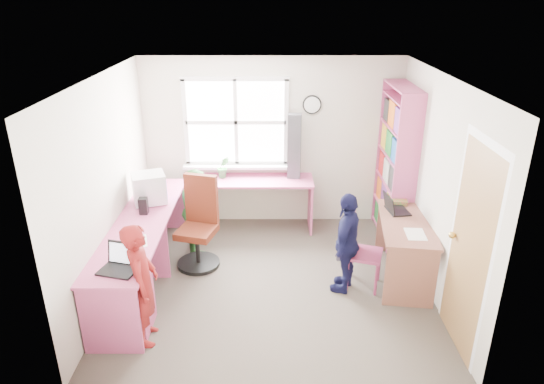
# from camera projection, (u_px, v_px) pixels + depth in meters

# --- Properties ---
(room) EXTENTS (3.64, 3.44, 2.44)m
(room) POSITION_uv_depth(u_px,v_px,m) (273.00, 183.00, 5.37)
(room) COLOR #423B34
(room) RESTS_ON ground
(l_desk) EXTENTS (2.38, 2.95, 0.75)m
(l_desk) POSITION_uv_depth(u_px,v_px,m) (153.00, 261.00, 5.31)
(l_desk) COLOR #CF5388
(l_desk) RESTS_ON ground
(right_desk) EXTENTS (0.75, 1.33, 0.73)m
(right_desk) POSITION_uv_depth(u_px,v_px,m) (405.00, 237.00, 5.66)
(right_desk) COLOR brown
(right_desk) RESTS_ON ground
(bookshelf) EXTENTS (0.30, 1.02, 2.10)m
(bookshelf) POSITION_uv_depth(u_px,v_px,m) (395.00, 168.00, 6.46)
(bookshelf) COLOR #CF5388
(bookshelf) RESTS_ON ground
(swivel_chair) EXTENTS (0.65, 0.65, 1.14)m
(swivel_chair) POSITION_uv_depth(u_px,v_px,m) (199.00, 228.00, 5.97)
(swivel_chair) COLOR black
(swivel_chair) RESTS_ON ground
(wooden_chair) EXTENTS (0.47, 0.47, 0.87)m
(wooden_chair) POSITION_uv_depth(u_px,v_px,m) (359.00, 249.00, 5.53)
(wooden_chair) COLOR #9B335D
(wooden_chair) RESTS_ON ground
(crt_monitor) EXTENTS (0.48, 0.45, 0.38)m
(crt_monitor) POSITION_uv_depth(u_px,v_px,m) (149.00, 188.00, 5.96)
(crt_monitor) COLOR silver
(crt_monitor) RESTS_ON l_desk
(laptop_left) EXTENTS (0.41, 0.37, 0.24)m
(laptop_left) POSITION_uv_depth(u_px,v_px,m) (121.00, 263.00, 4.59)
(laptop_left) COLOR black
(laptop_left) RESTS_ON l_desk
(laptop_right) EXTENTS (0.31, 0.35, 0.22)m
(laptop_right) POSITION_uv_depth(u_px,v_px,m) (394.00, 208.00, 5.82)
(laptop_right) COLOR black
(laptop_right) RESTS_ON right_desk
(speaker_a) EXTENTS (0.10, 0.10, 0.20)m
(speaker_a) POSITION_uv_depth(u_px,v_px,m) (143.00, 206.00, 5.71)
(speaker_a) COLOR black
(speaker_a) RESTS_ON l_desk
(speaker_b) EXTENTS (0.11, 0.11, 0.20)m
(speaker_b) POSITION_uv_depth(u_px,v_px,m) (159.00, 189.00, 6.20)
(speaker_b) COLOR black
(speaker_b) RESTS_ON l_desk
(cd_tower) EXTENTS (0.20, 0.18, 0.91)m
(cd_tower) POSITION_uv_depth(u_px,v_px,m) (294.00, 146.00, 6.69)
(cd_tower) COLOR black
(cd_tower) RESTS_ON l_desk
(game_box) EXTENTS (0.31, 0.31, 0.05)m
(game_box) POSITION_uv_depth(u_px,v_px,m) (396.00, 200.00, 6.11)
(game_box) COLOR red
(game_box) RESTS_ON right_desk
(paper_a) EXTENTS (0.27, 0.33, 0.00)m
(paper_a) POSITION_uv_depth(u_px,v_px,m) (137.00, 242.00, 5.10)
(paper_a) COLOR silver
(paper_a) RESTS_ON l_desk
(paper_b) EXTENTS (0.23, 0.31, 0.00)m
(paper_b) POSITION_uv_depth(u_px,v_px,m) (415.00, 234.00, 5.30)
(paper_b) COLOR silver
(paper_b) RESTS_ON right_desk
(potted_plant) EXTENTS (0.20, 0.18, 0.31)m
(potted_plant) POSITION_uv_depth(u_px,v_px,m) (223.00, 167.00, 6.79)
(potted_plant) COLOR #307833
(potted_plant) RESTS_ON l_desk
(person_red) EXTENTS (0.36, 0.50, 1.26)m
(person_red) POSITION_uv_depth(u_px,v_px,m) (142.00, 284.00, 4.58)
(person_red) COLOR maroon
(person_red) RESTS_ON ground
(person_green) EXTENTS (0.53, 0.62, 1.10)m
(person_green) POSITION_uv_depth(u_px,v_px,m) (197.00, 209.00, 6.33)
(person_green) COLOR #2D712E
(person_green) RESTS_ON ground
(person_navy) EXTENTS (0.55, 0.76, 1.19)m
(person_navy) POSITION_uv_depth(u_px,v_px,m) (347.00, 243.00, 5.40)
(person_navy) COLOR #121338
(person_navy) RESTS_ON ground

